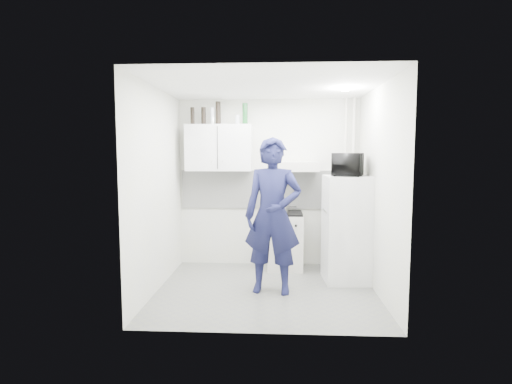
{
  "coord_description": "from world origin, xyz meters",
  "views": [
    {
      "loc": [
        0.13,
        -5.02,
        1.77
      ],
      "look_at": [
        -0.14,
        0.3,
        1.25
      ],
      "focal_mm": 28.0,
      "sensor_mm": 36.0,
      "label": 1
    }
  ],
  "objects": [
    {
      "name": "microwave",
      "position": [
        1.1,
        0.46,
        1.62
      ],
      "size": [
        0.64,
        0.52,
        0.31
      ],
      "primitive_type": "imported",
      "rotation": [
        0.0,
        0.0,
        1.29
      ],
      "color": "black",
      "rests_on": "fridge"
    },
    {
      "name": "fridge",
      "position": [
        1.1,
        0.46,
        0.73
      ],
      "size": [
        0.64,
        0.64,
        1.46
      ],
      "primitive_type": "cube",
      "rotation": [
        0.0,
        0.0,
        0.06
      ],
      "color": "white",
      "rests_on": "floor"
    },
    {
      "name": "floor",
      "position": [
        0.0,
        0.0,
        0.0
      ],
      "size": [
        2.8,
        2.8,
        0.0
      ],
      "primitive_type": "plane",
      "color": "slate",
      "rests_on": "ground"
    },
    {
      "name": "ceiling_spot_fixture",
      "position": [
        1.0,
        0.2,
        2.57
      ],
      "size": [
        0.1,
        0.1,
        0.02
      ],
      "primitive_type": "cylinder",
      "color": "white",
      "rests_on": "ceiling"
    },
    {
      "name": "ceiling",
      "position": [
        0.0,
        0.0,
        2.6
      ],
      "size": [
        2.8,
        2.8,
        0.0
      ],
      "primitive_type": "plane",
      "color": "white",
      "rests_on": "wall_back"
    },
    {
      "name": "pipe_a",
      "position": [
        1.3,
        1.17,
        1.3
      ],
      "size": [
        0.05,
        0.05,
        2.6
      ],
      "primitive_type": "cylinder",
      "color": "silver",
      "rests_on": "floor"
    },
    {
      "name": "upper_cabinet",
      "position": [
        -0.75,
        1.07,
        1.85
      ],
      "size": [
        1.0,
        0.35,
        0.7
      ],
      "primitive_type": "cube",
      "color": "white",
      "rests_on": "wall_back"
    },
    {
      "name": "bottle_e",
      "position": [
        -0.35,
        1.07,
        2.36
      ],
      "size": [
        0.08,
        0.08,
        0.32
      ],
      "primitive_type": "cylinder",
      "color": "#144C1E",
      "rests_on": "upper_cabinet"
    },
    {
      "name": "person",
      "position": [
        0.09,
        -0.04,
        0.98
      ],
      "size": [
        0.77,
        0.55,
        1.97
      ],
      "primitive_type": "imported",
      "rotation": [
        0.0,
        0.0,
        -0.12
      ],
      "color": "#14163B",
      "rests_on": "floor"
    },
    {
      "name": "pipe_b",
      "position": [
        1.18,
        1.17,
        1.3
      ],
      "size": [
        0.04,
        0.04,
        2.6
      ],
      "primitive_type": "cylinder",
      "color": "silver",
      "rests_on": "floor"
    },
    {
      "name": "wall_left",
      "position": [
        -1.4,
        0.0,
        1.3
      ],
      "size": [
        0.0,
        2.6,
        2.6
      ],
      "primitive_type": "plane",
      "rotation": [
        1.57,
        0.0,
        1.57
      ],
      "color": "silver",
      "rests_on": "floor"
    },
    {
      "name": "saucepan",
      "position": [
        0.21,
        0.97,
        0.93
      ],
      "size": [
        0.19,
        0.19,
        0.11
      ],
      "primitive_type": "cylinder",
      "color": "silver",
      "rests_on": "stove_top"
    },
    {
      "name": "bottle_b",
      "position": [
        -0.98,
        1.07,
        2.33
      ],
      "size": [
        0.07,
        0.07,
        0.26
      ],
      "primitive_type": "cylinder",
      "color": "black",
      "rests_on": "upper_cabinet"
    },
    {
      "name": "canister_b",
      "position": [
        -0.47,
        1.07,
        2.27
      ],
      "size": [
        0.08,
        0.08,
        0.14
      ],
      "primitive_type": "cylinder",
      "color": "#B2B7BC",
      "rests_on": "upper_cabinet"
    },
    {
      "name": "wall_right",
      "position": [
        1.4,
        0.0,
        1.3
      ],
      "size": [
        0.0,
        2.6,
        2.6
      ],
      "primitive_type": "plane",
      "rotation": [
        1.57,
        0.0,
        -1.57
      ],
      "color": "silver",
      "rests_on": "floor"
    },
    {
      "name": "stove_top",
      "position": [
        0.26,
        1.0,
        0.86
      ],
      "size": [
        0.51,
        0.51,
        0.03
      ],
      "primitive_type": "cube",
      "color": "black",
      "rests_on": "stove"
    },
    {
      "name": "range_hood",
      "position": [
        0.45,
        1.0,
        1.57
      ],
      "size": [
        0.6,
        0.5,
        0.14
      ],
      "primitive_type": "cube",
      "color": "silver",
      "rests_on": "wall_back"
    },
    {
      "name": "stove",
      "position": [
        0.26,
        1.0,
        0.42
      ],
      "size": [
        0.53,
        0.53,
        0.84
      ],
      "primitive_type": "cube",
      "color": "silver",
      "rests_on": "floor"
    },
    {
      "name": "bottle_c",
      "position": [
        -0.85,
        1.07,
        2.33
      ],
      "size": [
        0.06,
        0.06,
        0.26
      ],
      "primitive_type": "cylinder",
      "color": "#B2B7BC",
      "rests_on": "upper_cabinet"
    },
    {
      "name": "bottle_d",
      "position": [
        -0.76,
        1.07,
        2.37
      ],
      "size": [
        0.08,
        0.08,
        0.35
      ],
      "primitive_type": "cylinder",
      "color": "black",
      "rests_on": "upper_cabinet"
    },
    {
      "name": "wall_back",
      "position": [
        0.0,
        1.25,
        1.3
      ],
      "size": [
        2.8,
        0.0,
        2.8
      ],
      "primitive_type": "plane",
      "rotation": [
        1.57,
        0.0,
        0.0
      ],
      "color": "silver",
      "rests_on": "floor"
    },
    {
      "name": "bottle_a",
      "position": [
        -1.15,
        1.07,
        2.33
      ],
      "size": [
        0.06,
        0.06,
        0.26
      ],
      "primitive_type": "cylinder",
      "color": "black",
      "rests_on": "upper_cabinet"
    },
    {
      "name": "backsplash",
      "position": [
        0.0,
        1.24,
        1.2
      ],
      "size": [
        2.74,
        0.03,
        0.6
      ],
      "primitive_type": "cube",
      "color": "white",
      "rests_on": "wall_back"
    }
  ]
}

